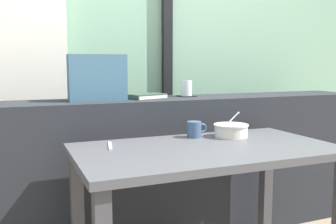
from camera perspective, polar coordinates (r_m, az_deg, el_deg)
The scene contains 12 objects.
outdoor_backdrop at distance 2.88m, azimuth -5.32°, elevation 13.38°, with size 4.80×0.08×2.80m, color #84B293.
curtain_left_panel at distance 2.64m, azimuth -21.12°, elevation 10.25°, with size 0.56×0.06×2.50m, color silver.
window_divider_post at distance 2.89m, azimuth -0.12°, elevation 11.40°, with size 0.07×0.05×2.60m, color black.
dark_console_ledge at distance 2.39m, azimuth -0.81°, elevation -8.50°, with size 2.80×0.38×0.88m, color #23262B.
breakfast_table at distance 1.82m, azimuth 5.78°, elevation -8.47°, with size 1.23×0.67×0.70m.
coaster_square at distance 2.43m, azimuth 2.79°, elevation 2.40°, with size 0.10×0.10×0.01m, color black.
juice_glass at distance 2.43m, azimuth 2.80°, elevation 3.48°, with size 0.07×0.07×0.10m.
closed_book at distance 2.28m, azimuth -3.22°, elevation 2.38°, with size 0.25×0.20×0.03m.
throw_pillow at distance 2.19m, azimuth -10.62°, elevation 5.10°, with size 0.32×0.14×0.26m, color #426B84.
soup_bowl at distance 2.05m, azimuth 9.46°, elevation -2.77°, with size 0.18×0.18×0.14m.
fork_utensil at distance 1.81m, azimuth -8.71°, elevation -5.05°, with size 0.02×0.17×0.01m, color silver.
ceramic_mug at distance 2.01m, azimuth 4.01°, elevation -2.62°, with size 0.11×0.08×0.08m.
Camera 1 is at (-0.84, -1.59, 1.08)m, focal length 40.50 mm.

